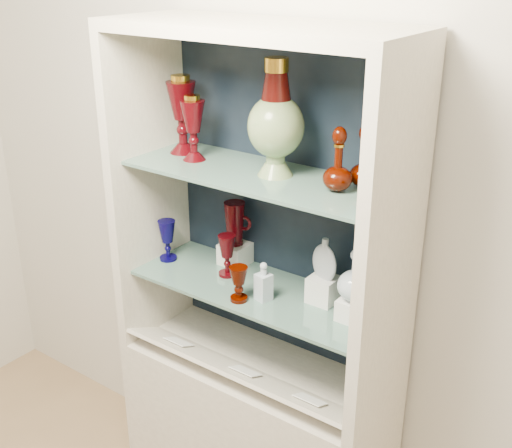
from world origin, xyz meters
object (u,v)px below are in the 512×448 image
Objects in this scene: ruby_pitcher at (235,223)px; clear_round_decanter at (356,276)px; pedestal_lamp_right at (193,128)px; cameo_medallion at (390,268)px; clear_square_bottle at (264,281)px; cobalt_goblet at (167,240)px; enamel_urn at (276,118)px; flat_flask at (325,258)px; lidded_bowl at (375,196)px; ruby_decanter_b at (339,157)px; ruby_goblet_small at (239,284)px; ruby_decanter_a at (365,152)px; ruby_goblet_tall at (227,255)px; pedestal_lamp_left at (182,115)px.

ruby_pitcher reaches higher than clear_round_decanter.
pedestal_lamp_right is 0.80m from cameo_medallion.
ruby_pitcher is 1.19× the size of clear_square_bottle.
cobalt_goblet is 0.27m from ruby_pitcher.
enamel_urn reaches higher than flat_flask.
lidded_bowl is 0.50× the size of ruby_pitcher.
flat_flask is (0.64, 0.07, 0.08)m from cobalt_goblet.
ruby_decanter_b is 0.56m from ruby_goblet_small.
ruby_pitcher is (-0.47, 0.10, -0.36)m from ruby_decanter_b.
ruby_pitcher is 0.61m from cameo_medallion.
ruby_pitcher reaches higher than cameo_medallion.
clear_square_bottle is 1.22× the size of cameo_medallion.
flat_flask is 0.14m from clear_round_decanter.
flat_flask is at bearing -162.55° from ruby_decanter_a.
ruby_pitcher reaches higher than clear_square_bottle.
flat_flask is at bearing 5.60° from ruby_goblet_tall.
pedestal_lamp_left is 0.41m from enamel_urn.
ruby_pitcher is (0.08, 0.12, -0.37)m from pedestal_lamp_right.
clear_square_bottle is 0.22m from flat_flask.
ruby_decanter_b is 0.37m from flat_flask.
ruby_decanter_b is at bearing -1.54° from ruby_goblet_tall.
clear_round_decanter is at bearing -2.14° from pedestal_lamp_left.
enamel_urn is 2.20× the size of clear_round_decanter.
lidded_bowl is 0.33m from clear_round_decanter.
pedestal_lamp_left is at bearing 157.80° from ruby_goblet_small.
flat_flask is at bearing 7.06° from pedestal_lamp_right.
pedestal_lamp_left is 1.27× the size of ruby_decanter_a.
flat_flask is (-0.06, 0.05, -0.36)m from ruby_decanter_b.
ruby_goblet_tall is (-0.48, -0.07, -0.45)m from ruby_decanter_a.
clear_square_bottle is (-0.38, 0.02, -0.39)m from lidded_bowl.
pedestal_lamp_right is 0.55m from ruby_goblet_small.
ruby_goblet_tall is at bearing -171.81° from ruby_decanter_a.
clear_square_bottle is (-0.23, -0.06, -0.45)m from ruby_decanter_b.
ruby_goblet_tall is at bearing 178.46° from ruby_decanter_b.
ruby_decanter_b reaches higher than ruby_goblet_tall.
ruby_pitcher is (0.17, 0.07, -0.39)m from pedestal_lamp_left.
flat_flask is 1.27× the size of cameo_medallion.
ruby_decanter_a reaches higher than cobalt_goblet.
ruby_decanter_a is at bearing 13.37° from enamel_urn.
clear_square_bottle is (0.47, -0.04, -0.01)m from cobalt_goblet.
ruby_goblet_small is at bearing -150.09° from ruby_decanter_a.
cobalt_goblet is 1.39× the size of cameo_medallion.
cobalt_goblet is at bearing 176.21° from lidded_bowl.
cobalt_goblet is 0.26m from ruby_goblet_tall.
ruby_decanter_b reaches higher than ruby_pitcher.
clear_square_bottle is (0.41, -0.09, -0.49)m from pedestal_lamp_left.
cobalt_goblet reaches higher than ruby_goblet_small.
clear_square_bottle is (0.32, -0.05, -0.46)m from pedestal_lamp_right.
ruby_goblet_tall is at bearing -159.90° from flat_flask.
ruby_pitcher reaches higher than cobalt_goblet.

